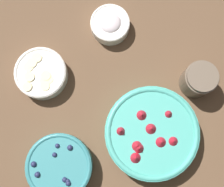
{
  "coord_description": "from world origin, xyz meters",
  "views": [
    {
      "loc": [
        0.01,
        0.19,
        0.92
      ],
      "look_at": [
        -0.03,
        0.05,
        0.04
      ],
      "focal_mm": 50.0,
      "sensor_mm": 36.0,
      "label": 1
    }
  ],
  "objects_px": {
    "bowl_blueberries": "(60,166)",
    "bowl_cream": "(110,24)",
    "jar_chocolate": "(198,80)",
    "bowl_bananas": "(41,74)",
    "bowl_strawberries": "(151,133)"
  },
  "relations": [
    {
      "from": "bowl_blueberries",
      "to": "bowl_bananas",
      "type": "bearing_deg",
      "value": -92.18
    },
    {
      "from": "bowl_blueberries",
      "to": "bowl_cream",
      "type": "height_order",
      "value": "bowl_blueberries"
    },
    {
      "from": "bowl_blueberries",
      "to": "jar_chocolate",
      "type": "bearing_deg",
      "value": -163.92
    },
    {
      "from": "bowl_bananas",
      "to": "jar_chocolate",
      "type": "height_order",
      "value": "jar_chocolate"
    },
    {
      "from": "jar_chocolate",
      "to": "bowl_blueberries",
      "type": "bearing_deg",
      "value": 16.08
    },
    {
      "from": "bowl_strawberries",
      "to": "bowl_blueberries",
      "type": "bearing_deg",
      "value": 3.9
    },
    {
      "from": "bowl_strawberries",
      "to": "bowl_cream",
      "type": "xyz_separation_m",
      "value": [
        0.02,
        -0.35,
        -0.01
      ]
    },
    {
      "from": "bowl_blueberries",
      "to": "bowl_bananas",
      "type": "relative_size",
      "value": 1.2
    },
    {
      "from": "bowl_blueberries",
      "to": "bowl_bananas",
      "type": "height_order",
      "value": "bowl_blueberries"
    },
    {
      "from": "bowl_blueberries",
      "to": "bowl_cream",
      "type": "relative_size",
      "value": 1.54
    },
    {
      "from": "bowl_strawberries",
      "to": "bowl_cream",
      "type": "bearing_deg",
      "value": -86.04
    },
    {
      "from": "bowl_cream",
      "to": "jar_chocolate",
      "type": "distance_m",
      "value": 0.31
    },
    {
      "from": "bowl_bananas",
      "to": "jar_chocolate",
      "type": "relative_size",
      "value": 1.58
    },
    {
      "from": "bowl_cream",
      "to": "bowl_blueberries",
      "type": "bearing_deg",
      "value": 55.99
    },
    {
      "from": "bowl_blueberries",
      "to": "jar_chocolate",
      "type": "height_order",
      "value": "jar_chocolate"
    }
  ]
}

